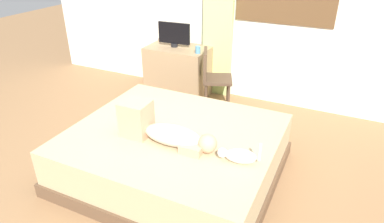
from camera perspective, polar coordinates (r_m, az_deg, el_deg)
ground_plane at (r=3.51m, az=-6.49°, el=-11.25°), size 16.00×16.00×0.00m
bed at (r=3.43m, az=-2.97°, el=-6.99°), size 2.00×1.76×0.49m
person_lying at (r=3.11m, az=-4.88°, el=-3.11°), size 0.94×0.28×0.34m
cat at (r=2.87m, az=7.82°, el=-7.35°), size 0.35×0.16×0.21m
desk at (r=5.13m, az=-2.30°, el=6.77°), size 0.90×0.56×0.74m
tv_monitor at (r=4.99m, az=-3.02°, el=12.80°), size 0.48×0.10×0.35m
cup at (r=4.72m, az=0.99°, el=10.32°), size 0.07×0.07×0.10m
chair_by_desk at (r=4.58m, az=3.44°, el=6.00°), size 0.49×0.49×0.86m
curtain_left at (r=4.95m, az=4.43°, el=15.63°), size 0.44×0.06×2.35m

